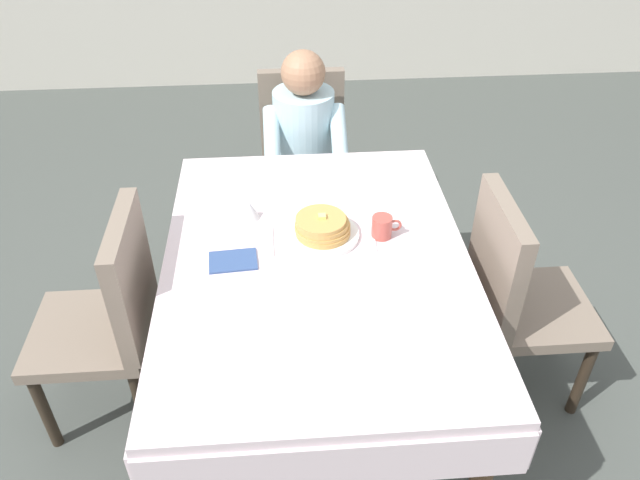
% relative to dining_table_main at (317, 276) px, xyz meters
% --- Properties ---
extents(ground_plane, '(14.00, 14.00, 0.00)m').
position_rel_dining_table_main_xyz_m(ground_plane, '(0.00, 0.00, -0.65)').
color(ground_plane, '#474C47').
extents(dining_table_main, '(1.12, 1.52, 0.74)m').
position_rel_dining_table_main_xyz_m(dining_table_main, '(0.00, 0.00, 0.00)').
color(dining_table_main, silver).
rests_on(dining_table_main, ground).
extents(chair_diner, '(0.44, 0.45, 0.93)m').
position_rel_dining_table_main_xyz_m(chair_diner, '(0.01, 1.17, -0.12)').
color(chair_diner, '#7A6B5B').
rests_on(chair_diner, ground).
extents(diner_person, '(0.40, 0.43, 1.12)m').
position_rel_dining_table_main_xyz_m(diner_person, '(0.01, 1.01, 0.02)').
color(diner_person, silver).
rests_on(diner_person, ground).
extents(chair_right_side, '(0.45, 0.44, 0.93)m').
position_rel_dining_table_main_xyz_m(chair_right_side, '(0.77, 0.00, -0.12)').
color(chair_right_side, '#7A6B5B').
rests_on(chair_right_side, ground).
extents(chair_left_side, '(0.45, 0.44, 0.93)m').
position_rel_dining_table_main_xyz_m(chair_left_side, '(-0.77, 0.00, -0.12)').
color(chair_left_side, '#7A6B5B').
rests_on(chair_left_side, ground).
extents(plate_breakfast, '(0.28, 0.28, 0.02)m').
position_rel_dining_table_main_xyz_m(plate_breakfast, '(0.03, 0.13, 0.10)').
color(plate_breakfast, white).
rests_on(plate_breakfast, dining_table_main).
extents(breakfast_stack, '(0.21, 0.21, 0.08)m').
position_rel_dining_table_main_xyz_m(breakfast_stack, '(0.03, 0.13, 0.14)').
color(breakfast_stack, tan).
rests_on(breakfast_stack, plate_breakfast).
extents(cup_coffee, '(0.11, 0.08, 0.08)m').
position_rel_dining_table_main_xyz_m(cup_coffee, '(0.25, 0.11, 0.13)').
color(cup_coffee, '#B24C42').
rests_on(cup_coffee, dining_table_main).
extents(syrup_pitcher, '(0.08, 0.08, 0.07)m').
position_rel_dining_table_main_xyz_m(syrup_pitcher, '(-0.24, 0.27, 0.13)').
color(syrup_pitcher, silver).
rests_on(syrup_pitcher, dining_table_main).
extents(fork_left_of_plate, '(0.02, 0.18, 0.00)m').
position_rel_dining_table_main_xyz_m(fork_left_of_plate, '(-0.16, 0.11, 0.09)').
color(fork_left_of_plate, silver).
rests_on(fork_left_of_plate, dining_table_main).
extents(knife_right_of_plate, '(0.02, 0.20, 0.00)m').
position_rel_dining_table_main_xyz_m(knife_right_of_plate, '(0.22, 0.11, 0.09)').
color(knife_right_of_plate, silver).
rests_on(knife_right_of_plate, dining_table_main).
extents(spoon_near_edge, '(0.15, 0.05, 0.00)m').
position_rel_dining_table_main_xyz_m(spoon_near_edge, '(0.02, -0.18, 0.09)').
color(spoon_near_edge, silver).
rests_on(spoon_near_edge, dining_table_main).
extents(napkin_folded, '(0.18, 0.13, 0.01)m').
position_rel_dining_table_main_xyz_m(napkin_folded, '(-0.30, 0.00, 0.09)').
color(napkin_folded, '#334C7F').
rests_on(napkin_folded, dining_table_main).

